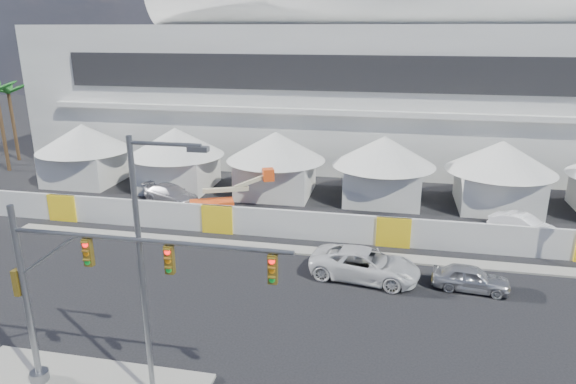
% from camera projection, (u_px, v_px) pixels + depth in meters
% --- Properties ---
extents(ground, '(160.00, 160.00, 0.00)m').
position_uv_depth(ground, '(243.00, 373.00, 21.32)').
color(ground, black).
rests_on(ground, ground).
extents(stadium, '(80.00, 24.80, 21.98)m').
position_uv_depth(stadium, '(425.00, 69.00, 55.55)').
color(stadium, silver).
rests_on(stadium, ground).
extents(tent_row, '(53.40, 8.40, 5.40)m').
position_uv_depth(tent_row, '(328.00, 161.00, 42.67)').
color(tent_row, silver).
rests_on(tent_row, ground).
extents(hoarding_fence, '(70.00, 0.25, 2.00)m').
position_uv_depth(hoarding_fence, '(393.00, 232.00, 33.42)').
color(hoarding_fence, silver).
rests_on(hoarding_fence, ground).
extents(palm_cluster, '(10.60, 10.60, 8.55)m').
position_uv_depth(palm_cluster, '(10.00, 97.00, 53.09)').
color(palm_cluster, '#47331E').
rests_on(palm_cluster, ground).
extents(sedan_silver, '(2.04, 4.24, 1.40)m').
position_uv_depth(sedan_silver, '(471.00, 278.00, 27.89)').
color(sedan_silver, '#B0B1B5').
rests_on(sedan_silver, ground).
extents(pickup_curb, '(3.77, 6.56, 1.72)m').
position_uv_depth(pickup_curb, '(365.00, 264.00, 29.15)').
color(pickup_curb, silver).
rests_on(pickup_curb, ground).
extents(lot_car_a, '(3.73, 4.50, 1.45)m').
position_uv_depth(lot_car_a, '(523.00, 225.00, 35.34)').
color(lot_car_a, white).
rests_on(lot_car_a, ground).
extents(lot_car_c, '(4.07, 5.58, 1.50)m').
position_uv_depth(lot_car_c, '(171.00, 194.00, 41.84)').
color(lot_car_c, '#B6B5BA').
rests_on(lot_car_c, ground).
extents(traffic_mast, '(10.76, 0.72, 7.45)m').
position_uv_depth(traffic_mast, '(78.00, 293.00, 18.94)').
color(traffic_mast, gray).
rests_on(traffic_mast, median_island).
extents(streetlight_median, '(2.81, 0.28, 10.17)m').
position_uv_depth(streetlight_median, '(147.00, 258.00, 17.96)').
color(streetlight_median, slate).
rests_on(streetlight_median, median_island).
extents(boom_lift, '(6.80, 2.65, 3.33)m').
position_uv_depth(boom_lift, '(219.00, 203.00, 39.30)').
color(boom_lift, '#F34E16').
rests_on(boom_lift, ground).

